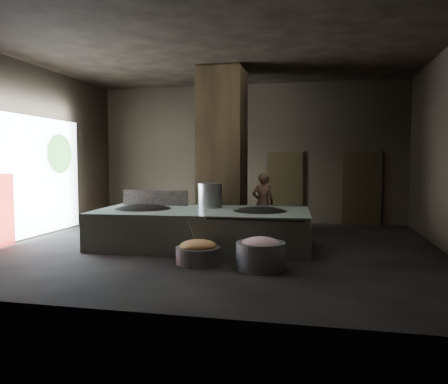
% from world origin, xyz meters
% --- Properties ---
extents(floor, '(10.00, 9.00, 0.10)m').
position_xyz_m(floor, '(0.00, 0.00, -0.05)').
color(floor, black).
rests_on(floor, ground).
extents(ceiling, '(10.00, 9.00, 0.10)m').
position_xyz_m(ceiling, '(0.00, 0.00, 4.55)').
color(ceiling, black).
rests_on(ceiling, back_wall).
extents(back_wall, '(10.00, 0.10, 4.50)m').
position_xyz_m(back_wall, '(0.00, 4.55, 2.25)').
color(back_wall, black).
rests_on(back_wall, ground).
extents(front_wall, '(10.00, 0.10, 4.50)m').
position_xyz_m(front_wall, '(0.00, -4.55, 2.25)').
color(front_wall, black).
rests_on(front_wall, ground).
extents(left_wall, '(0.10, 9.00, 4.50)m').
position_xyz_m(left_wall, '(-5.05, 0.00, 2.25)').
color(left_wall, black).
rests_on(left_wall, ground).
extents(pillar, '(1.20, 1.20, 4.50)m').
position_xyz_m(pillar, '(-0.30, 1.90, 2.25)').
color(pillar, black).
rests_on(pillar, ground).
extents(hearth_platform, '(5.06, 2.64, 0.86)m').
position_xyz_m(hearth_platform, '(-0.37, 0.04, 0.43)').
color(hearth_platform, '#A7B7A5').
rests_on(hearth_platform, ground).
extents(platform_cap, '(4.82, 2.31, 0.03)m').
position_xyz_m(platform_cap, '(-0.37, 0.04, 0.82)').
color(platform_cap, black).
rests_on(platform_cap, hearth_platform).
extents(wok_left, '(1.55, 1.55, 0.43)m').
position_xyz_m(wok_left, '(-1.82, -0.01, 0.75)').
color(wok_left, black).
rests_on(wok_left, hearth_platform).
extents(wok_left_rim, '(1.59, 1.59, 0.05)m').
position_xyz_m(wok_left_rim, '(-1.82, -0.01, 0.82)').
color(wok_left_rim, black).
rests_on(wok_left_rim, hearth_platform).
extents(wok_right, '(1.45, 1.45, 0.41)m').
position_xyz_m(wok_right, '(0.98, 0.09, 0.75)').
color(wok_right, black).
rests_on(wok_right, hearth_platform).
extents(wok_right_rim, '(1.48, 1.48, 0.05)m').
position_xyz_m(wok_right_rim, '(0.98, 0.09, 0.82)').
color(wok_right_rim, black).
rests_on(wok_right_rim, hearth_platform).
extents(stock_pot, '(0.60, 0.60, 0.64)m').
position_xyz_m(stock_pot, '(-0.32, 0.59, 1.13)').
color(stock_pot, gray).
rests_on(stock_pot, hearth_platform).
extents(splash_guard, '(1.71, 0.17, 0.43)m').
position_xyz_m(splash_guard, '(-1.82, 0.79, 1.03)').
color(splash_guard, black).
rests_on(splash_guard, hearth_platform).
extents(cook, '(0.68, 0.52, 1.66)m').
position_xyz_m(cook, '(0.77, 2.26, 0.83)').
color(cook, '#91634A').
rests_on(cook, ground).
extents(veg_basin, '(0.90, 0.90, 0.32)m').
position_xyz_m(veg_basin, '(0.01, -1.65, 0.16)').
color(veg_basin, slate).
rests_on(veg_basin, ground).
extents(veg_fill, '(0.72, 0.72, 0.22)m').
position_xyz_m(veg_fill, '(0.01, -1.65, 0.35)').
color(veg_fill, tan).
rests_on(veg_fill, veg_basin).
extents(ladle, '(0.16, 0.33, 0.62)m').
position_xyz_m(ladle, '(-0.14, -1.50, 0.55)').
color(ladle, gray).
rests_on(ladle, veg_basin).
extents(meat_basin, '(1.06, 1.06, 0.50)m').
position_xyz_m(meat_basin, '(1.26, -1.83, 0.25)').
color(meat_basin, slate).
rests_on(meat_basin, ground).
extents(meat_fill, '(0.75, 0.75, 0.29)m').
position_xyz_m(meat_fill, '(1.26, -1.83, 0.45)').
color(meat_fill, pink).
rests_on(meat_fill, meat_basin).
extents(doorway_near, '(1.18, 0.08, 2.38)m').
position_xyz_m(doorway_near, '(1.20, 4.45, 1.10)').
color(doorway_near, black).
rests_on(doorway_near, ground).
extents(doorway_near_glow, '(0.83, 0.04, 1.98)m').
position_xyz_m(doorway_near_glow, '(1.05, 4.48, 1.05)').
color(doorway_near_glow, '#8C6647').
rests_on(doorway_near_glow, ground).
extents(doorway_far, '(1.18, 0.08, 2.38)m').
position_xyz_m(doorway_far, '(3.60, 4.45, 1.10)').
color(doorway_far, black).
rests_on(doorway_far, ground).
extents(doorway_far_glow, '(0.88, 0.04, 2.08)m').
position_xyz_m(doorway_far_glow, '(3.76, 4.59, 1.05)').
color(doorway_far_glow, '#8C6647').
rests_on(doorway_far_glow, ground).
extents(left_opening, '(0.04, 4.20, 3.10)m').
position_xyz_m(left_opening, '(-4.95, 0.20, 1.60)').
color(left_opening, white).
rests_on(left_opening, ground).
extents(pavilion_sliver, '(0.05, 0.90, 1.70)m').
position_xyz_m(pavilion_sliver, '(-4.88, -1.10, 0.85)').
color(pavilion_sliver, maroon).
rests_on(pavilion_sliver, ground).
extents(tree_silhouette, '(0.28, 1.10, 1.10)m').
position_xyz_m(tree_silhouette, '(-4.85, 1.30, 2.20)').
color(tree_silhouette, '#194714').
rests_on(tree_silhouette, left_opening).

